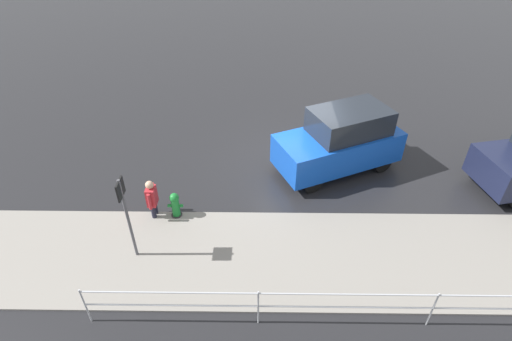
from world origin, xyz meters
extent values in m
plane|color=black|center=(0.00, 0.00, 0.00)|extent=(60.00, 60.00, 0.00)
cube|color=gray|center=(0.00, 4.20, 0.02)|extent=(24.00, 3.20, 0.04)
cube|color=blue|center=(-1.32, 0.37, 0.79)|extent=(4.25, 3.17, 0.99)
cube|color=#1E232B|center=(-1.60, 0.24, 1.67)|extent=(2.75, 2.33, 0.77)
cylinder|color=black|center=(-0.44, 1.56, 0.30)|extent=(0.64, 0.45, 0.60)
cylinder|color=black|center=(0.15, 0.26, 0.30)|extent=(0.64, 0.45, 0.60)
cylinder|color=black|center=(-2.78, 0.49, 0.30)|extent=(0.64, 0.45, 0.60)
cylinder|color=black|center=(-2.19, -0.81, 0.30)|extent=(0.64, 0.45, 0.60)
cylinder|color=black|center=(-5.95, 0.75, 0.30)|extent=(0.63, 0.34, 0.60)
cylinder|color=#197A2D|center=(3.46, 2.73, 0.31)|extent=(0.22, 0.22, 0.62)
sphere|color=#197A2D|center=(3.46, 2.73, 0.67)|extent=(0.26, 0.26, 0.26)
cylinder|color=#197A2D|center=(3.30, 2.73, 0.38)|extent=(0.10, 0.09, 0.09)
cylinder|color=#197A2D|center=(3.62, 2.73, 0.38)|extent=(0.10, 0.09, 0.09)
cylinder|color=#2D2D2D|center=(3.46, 2.73, 0.03)|extent=(0.31, 0.31, 0.06)
cube|color=#B2262D|center=(4.06, 2.72, 0.73)|extent=(0.24, 0.36, 0.55)
sphere|color=tan|center=(4.06, 2.72, 1.11)|extent=(0.22, 0.22, 0.22)
cylinder|color=#1E1E2D|center=(4.06, 2.63, 0.23)|extent=(0.13, 0.13, 0.45)
cylinder|color=#1E1E2D|center=(4.06, 2.81, 0.23)|extent=(0.13, 0.13, 0.45)
cylinder|color=#B2262D|center=(4.06, 2.48, 0.73)|extent=(0.09, 0.09, 0.50)
cylinder|color=#B2262D|center=(4.06, 2.96, 0.73)|extent=(0.09, 0.09, 0.50)
cylinder|color=#B7BABF|center=(-2.44, 6.03, 0.53)|extent=(0.04, 0.04, 1.05)
cylinder|color=#B7BABF|center=(1.15, 6.03, 0.53)|extent=(0.04, 0.04, 1.05)
cylinder|color=#B7BABF|center=(4.73, 6.03, 0.53)|extent=(0.04, 0.04, 1.05)
cylinder|color=#B7BABF|center=(-0.65, 6.03, 1.00)|extent=(10.74, 0.04, 0.04)
cylinder|color=#B7BABF|center=(-0.65, 6.03, 0.58)|extent=(10.74, 0.04, 0.04)
cylinder|color=#4C4C51|center=(4.20, 4.18, 1.20)|extent=(0.07, 0.07, 2.40)
cube|color=black|center=(4.20, 4.18, 2.15)|extent=(0.04, 0.44, 0.44)
camera|label=1|loc=(1.13, 10.97, 7.68)|focal=28.00mm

